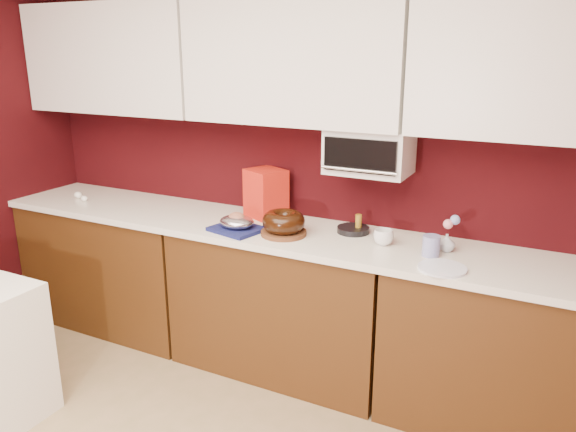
# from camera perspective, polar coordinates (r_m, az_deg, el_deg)

# --- Properties ---
(wall_back) EXTENTS (4.00, 0.02, 2.50)m
(wall_back) POSITION_cam_1_polar(r_m,az_deg,el_deg) (3.47, 1.92, 5.56)
(wall_back) COLOR black
(wall_back) RESTS_ON floor
(base_cabinet_left) EXTENTS (1.31, 0.58, 0.86)m
(base_cabinet_left) POSITION_cam_1_polar(r_m,az_deg,el_deg) (4.20, -16.86, -4.84)
(base_cabinet_left) COLOR #44260D
(base_cabinet_left) RESTS_ON floor
(base_cabinet_center) EXTENTS (1.31, 0.58, 0.86)m
(base_cabinet_center) POSITION_cam_1_polar(r_m,az_deg,el_deg) (3.46, -0.41, -8.78)
(base_cabinet_center) COLOR #44260D
(base_cabinet_center) RESTS_ON floor
(base_cabinet_right) EXTENTS (1.31, 0.58, 0.86)m
(base_cabinet_right) POSITION_cam_1_polar(r_m,az_deg,el_deg) (3.15, 22.24, -12.89)
(base_cabinet_right) COLOR #44260D
(base_cabinet_right) RESTS_ON floor
(countertop) EXTENTS (4.00, 0.62, 0.04)m
(countertop) POSITION_cam_1_polar(r_m,az_deg,el_deg) (3.30, -0.43, -1.70)
(countertop) COLOR white
(countertop) RESTS_ON base_cabinet_center
(upper_cabinet_left) EXTENTS (1.31, 0.33, 0.70)m
(upper_cabinet_left) POSITION_cam_1_polar(r_m,az_deg,el_deg) (4.03, -17.15, 15.01)
(upper_cabinet_left) COLOR white
(upper_cabinet_left) RESTS_ON wall_back
(upper_cabinet_center) EXTENTS (1.31, 0.33, 0.70)m
(upper_cabinet_center) POSITION_cam_1_polar(r_m,az_deg,el_deg) (3.26, 0.75, 15.46)
(upper_cabinet_center) COLOR white
(upper_cabinet_center) RESTS_ON wall_back
(upper_cabinet_right) EXTENTS (1.31, 0.33, 0.70)m
(upper_cabinet_right) POSITION_cam_1_polar(r_m,az_deg,el_deg) (2.92, 25.66, 13.72)
(upper_cabinet_right) COLOR white
(upper_cabinet_right) RESTS_ON wall_back
(toaster_oven) EXTENTS (0.45, 0.30, 0.25)m
(toaster_oven) POSITION_cam_1_polar(r_m,az_deg,el_deg) (3.15, 8.29, 6.55)
(toaster_oven) COLOR white
(toaster_oven) RESTS_ON upper_cabinet_center
(toaster_oven_door) EXTENTS (0.40, 0.02, 0.18)m
(toaster_oven_door) POSITION_cam_1_polar(r_m,az_deg,el_deg) (3.00, 7.29, 6.09)
(toaster_oven_door) COLOR black
(toaster_oven_door) RESTS_ON toaster_oven
(toaster_oven_handle) EXTENTS (0.42, 0.02, 0.02)m
(toaster_oven_handle) POSITION_cam_1_polar(r_m,az_deg,el_deg) (3.00, 7.14, 4.63)
(toaster_oven_handle) COLOR silver
(toaster_oven_handle) RESTS_ON toaster_oven
(cake_base) EXTENTS (0.30, 0.30, 0.02)m
(cake_base) POSITION_cam_1_polar(r_m,az_deg,el_deg) (3.19, -0.44, -1.73)
(cake_base) COLOR brown
(cake_base) RESTS_ON countertop
(bundt_cake) EXTENTS (0.26, 0.26, 0.10)m
(bundt_cake) POSITION_cam_1_polar(r_m,az_deg,el_deg) (3.17, -0.44, -0.56)
(bundt_cake) COLOR black
(bundt_cake) RESTS_ON cake_base
(navy_towel) EXTENTS (0.33, 0.29, 0.02)m
(navy_towel) POSITION_cam_1_polar(r_m,az_deg,el_deg) (3.28, -5.20, -1.33)
(navy_towel) COLOR #151A50
(navy_towel) RESTS_ON countertop
(foil_ham_nest) EXTENTS (0.24, 0.21, 0.08)m
(foil_ham_nest) POSITION_cam_1_polar(r_m,az_deg,el_deg) (3.26, -5.22, -0.59)
(foil_ham_nest) COLOR silver
(foil_ham_nest) RESTS_ON navy_towel
(roasted_ham) EXTENTS (0.11, 0.10, 0.06)m
(roasted_ham) POSITION_cam_1_polar(r_m,az_deg,el_deg) (3.25, -5.23, -0.17)
(roasted_ham) COLOR #A4624B
(roasted_ham) RESTS_ON foil_ham_nest
(pandoro_box) EXTENTS (0.28, 0.27, 0.30)m
(pandoro_box) POSITION_cam_1_polar(r_m,az_deg,el_deg) (3.51, -2.26, 2.33)
(pandoro_box) COLOR #B40C17
(pandoro_box) RESTS_ON countertop
(dark_pan) EXTENTS (0.19, 0.19, 0.03)m
(dark_pan) POSITION_cam_1_polar(r_m,az_deg,el_deg) (3.25, 6.63, -1.39)
(dark_pan) COLOR black
(dark_pan) RESTS_ON countertop
(coffee_mug) EXTENTS (0.11, 0.11, 0.10)m
(coffee_mug) POSITION_cam_1_polar(r_m,az_deg,el_deg) (3.07, 9.67, -1.98)
(coffee_mug) COLOR white
(coffee_mug) RESTS_ON countertop
(blue_jar) EXTENTS (0.10, 0.10, 0.11)m
(blue_jar) POSITION_cam_1_polar(r_m,az_deg,el_deg) (2.96, 14.34, -2.95)
(blue_jar) COLOR navy
(blue_jar) RESTS_ON countertop
(flower_vase) EXTENTS (0.08, 0.08, 0.11)m
(flower_vase) POSITION_cam_1_polar(r_m,az_deg,el_deg) (3.04, 15.82, -2.50)
(flower_vase) COLOR silver
(flower_vase) RESTS_ON countertop
(flower_pink) EXTENTS (0.05, 0.05, 0.05)m
(flower_pink) POSITION_cam_1_polar(r_m,az_deg,el_deg) (3.01, 15.96, -0.80)
(flower_pink) COLOR pink
(flower_pink) RESTS_ON flower_vase
(flower_blue) EXTENTS (0.05, 0.05, 0.05)m
(flower_blue) POSITION_cam_1_polar(r_m,az_deg,el_deg) (3.02, 16.62, -0.38)
(flower_blue) COLOR #8699D7
(flower_blue) RESTS_ON flower_vase
(china_plate) EXTENTS (0.24, 0.24, 0.01)m
(china_plate) POSITION_cam_1_polar(r_m,az_deg,el_deg) (2.81, 15.41, -5.14)
(china_plate) COLOR white
(china_plate) RESTS_ON countertop
(amber_bottle) EXTENTS (0.04, 0.04, 0.11)m
(amber_bottle) POSITION_cam_1_polar(r_m,az_deg,el_deg) (3.24, 7.17, -0.77)
(amber_bottle) COLOR olive
(amber_bottle) RESTS_ON countertop
(egg_left) EXTENTS (0.06, 0.05, 0.05)m
(egg_left) POSITION_cam_1_polar(r_m,az_deg,el_deg) (4.23, -20.55, 2.02)
(egg_left) COLOR white
(egg_left) RESTS_ON countertop
(egg_right) EXTENTS (0.06, 0.05, 0.04)m
(egg_right) POSITION_cam_1_polar(r_m,az_deg,el_deg) (4.13, -20.00, 1.68)
(egg_right) COLOR white
(egg_right) RESTS_ON countertop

